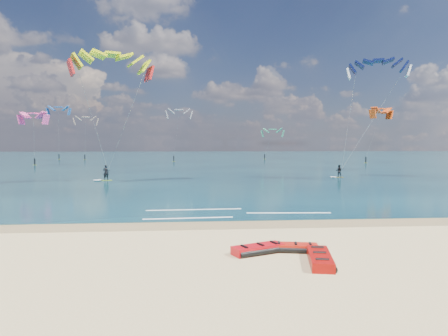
# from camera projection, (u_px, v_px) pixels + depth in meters

# --- Properties ---
(ground) EXTENTS (320.00, 320.00, 0.00)m
(ground) POSITION_uv_depth(u_px,v_px,m) (198.00, 174.00, 59.16)
(ground) COLOR tan
(ground) RESTS_ON ground
(wet_sand_strip) EXTENTS (320.00, 2.40, 0.01)m
(wet_sand_strip) POSITION_uv_depth(u_px,v_px,m) (209.00, 225.00, 22.35)
(wet_sand_strip) COLOR brown
(wet_sand_strip) RESTS_ON ground
(sea) EXTENTS (320.00, 200.00, 0.04)m
(sea) POSITION_uv_depth(u_px,v_px,m) (195.00, 158.00, 122.83)
(sea) COLOR #082531
(sea) RESTS_ON ground
(packed_kite_left) EXTENTS (2.68, 1.97, 0.41)m
(packed_kite_left) POSITION_uv_depth(u_px,v_px,m) (258.00, 253.00, 16.66)
(packed_kite_left) COLOR red
(packed_kite_left) RESTS_ON ground
(packed_kite_mid) EXTENTS (2.38, 1.47, 0.38)m
(packed_kite_mid) POSITION_uv_depth(u_px,v_px,m) (293.00, 251.00, 16.96)
(packed_kite_mid) COLOR red
(packed_kite_mid) RESTS_ON ground
(packed_kite_right) EXTENTS (1.75, 3.01, 0.43)m
(packed_kite_right) POSITION_uv_depth(u_px,v_px,m) (320.00, 263.00, 15.27)
(packed_kite_right) COLOR #9C0A06
(packed_kite_right) RESTS_ON ground
(kitesurfer_main) EXTENTS (9.74, 8.26, 15.98)m
(kitesurfer_main) POSITION_uv_depth(u_px,v_px,m) (109.00, 110.00, 45.56)
(kitesurfer_main) COLOR #B5EC1B
(kitesurfer_main) RESTS_ON sea
(kitesurfer_far) EXTENTS (9.63, 6.68, 16.18)m
(kitesurfer_far) POSITION_uv_depth(u_px,v_px,m) (359.00, 113.00, 50.81)
(kitesurfer_far) COLOR gold
(kitesurfer_far) RESTS_ON sea
(shoreline_foam) EXTENTS (12.20, 3.61, 0.01)m
(shoreline_foam) POSITION_uv_depth(u_px,v_px,m) (222.00, 213.00, 25.98)
(shoreline_foam) COLOR white
(shoreline_foam) RESTS_ON ground
(distant_kites) EXTENTS (84.49, 33.89, 14.54)m
(distant_kites) POSITION_uv_depth(u_px,v_px,m) (162.00, 138.00, 98.66)
(distant_kites) COLOR #DD4813
(distant_kites) RESTS_ON ground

